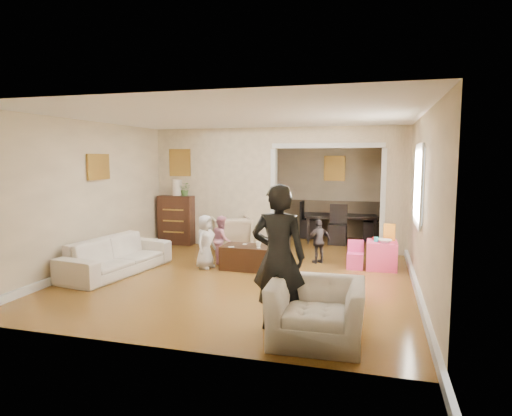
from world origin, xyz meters
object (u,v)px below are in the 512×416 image
(cyan_cup, at_px, (376,239))
(child_toddler, at_px, (319,241))
(armchair_front, at_px, (316,312))
(dining_table, at_px, (340,227))
(dresser, at_px, (178,220))
(coffee_table, at_px, (254,258))
(armchair_back, at_px, (231,234))
(coffee_cup, at_px, (258,244))
(table_lamp, at_px, (177,188))
(child_kneel_a, at_px, (205,242))
(play_table, at_px, (382,255))
(sofa, at_px, (117,256))
(child_kneel_b, at_px, (222,239))
(adult_person, at_px, (278,257))

(cyan_cup, xyz_separation_m, child_toddler, (-1.03, 0.19, -0.12))
(armchair_front, distance_m, dining_table, 6.09)
(cyan_cup, bearing_deg, dresser, 164.40)
(dining_table, bearing_deg, coffee_table, -118.90)
(armchair_back, relative_size, coffee_cup, 8.19)
(coffee_cup, bearing_deg, dresser, 142.67)
(coffee_table, xyz_separation_m, cyan_cup, (2.08, 0.56, 0.33))
(table_lamp, bearing_deg, child_kneel_a, -52.98)
(cyan_cup, bearing_deg, armchair_front, -100.33)
(armchair_front, bearing_deg, child_toddler, 94.91)
(coffee_table, height_order, child_toddler, child_toddler)
(coffee_table, bearing_deg, play_table, 15.78)
(sofa, bearing_deg, child_kneel_b, -43.40)
(table_lamp, distance_m, coffee_table, 3.12)
(child_kneel_b, bearing_deg, coffee_cup, -132.38)
(armchair_front, relative_size, child_toddler, 1.21)
(table_lamp, relative_size, child_kneel_a, 0.38)
(dresser, xyz_separation_m, dining_table, (3.54, 1.54, -0.25))
(dining_table, bearing_deg, armchair_front, -96.39)
(table_lamp, xyz_separation_m, cyan_cup, (4.39, -1.23, -0.75))
(dresser, distance_m, coffee_table, 2.95)
(child_kneel_b, bearing_deg, dresser, 28.52)
(child_kneel_a, bearing_deg, armchair_front, -127.00)
(play_table, bearing_deg, child_kneel_a, -165.81)
(coffee_cup, bearing_deg, adult_person, -69.91)
(sofa, xyz_separation_m, child_kneel_a, (1.34, 0.71, 0.18))
(play_table, bearing_deg, coffee_table, -164.22)
(table_lamp, distance_m, child_kneel_b, 2.35)
(adult_person, height_order, child_kneel_a, adult_person)
(coffee_cup, relative_size, play_table, 0.19)
(cyan_cup, bearing_deg, child_kneel_b, -174.55)
(coffee_cup, xyz_separation_m, play_table, (2.08, 0.66, -0.21))
(cyan_cup, distance_m, child_kneel_a, 3.01)
(table_lamp, relative_size, play_table, 0.70)
(coffee_table, distance_m, play_table, 2.26)
(armchair_front, relative_size, cyan_cup, 12.53)
(sofa, relative_size, child_kneel_a, 2.15)
(table_lamp, bearing_deg, child_toddler, -17.19)
(coffee_cup, xyz_separation_m, child_kneel_a, (-0.95, -0.10, 0.02))
(sofa, height_order, child_kneel_a, child_kneel_a)
(dining_table, bearing_deg, sofa, -137.87)
(armchair_back, distance_m, dining_table, 2.90)
(table_lamp, distance_m, coffee_cup, 3.15)
(dresser, distance_m, dining_table, 3.87)
(coffee_cup, xyz_separation_m, cyan_cup, (1.98, 0.61, 0.08))
(play_table, bearing_deg, table_lamp, 165.33)
(cyan_cup, bearing_deg, table_lamp, 164.40)
(dresser, height_order, play_table, dresser)
(armchair_back, height_order, child_kneel_b, child_kneel_b)
(armchair_back, xyz_separation_m, child_kneel_b, (0.18, -1.04, 0.08))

